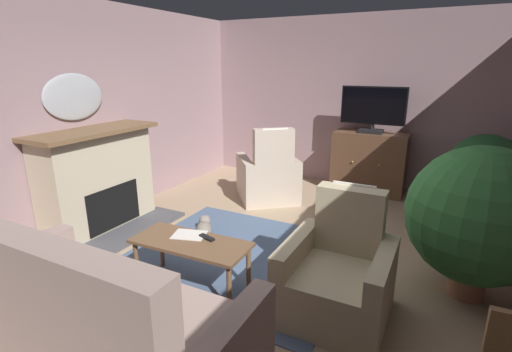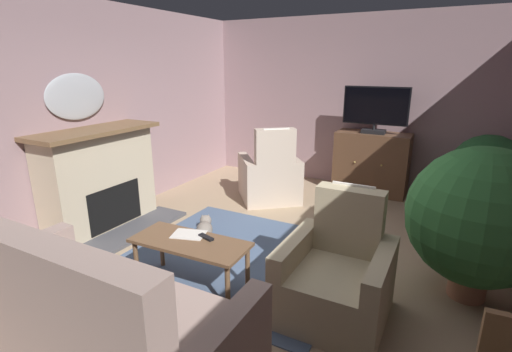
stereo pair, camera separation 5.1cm
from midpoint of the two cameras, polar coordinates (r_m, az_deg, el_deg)
name	(u,v)px [view 1 (the left image)]	position (r m, az deg, el deg)	size (l,w,h in m)	color
ground_plane	(260,271)	(3.93, 0.27, -14.32)	(5.61, 7.17, 0.04)	tan
wall_back	(351,103)	(6.55, 13.96, 10.76)	(5.61, 0.10, 2.77)	gray
wall_left	(72,117)	(5.11, -26.39, 7.99)	(0.10, 7.17, 2.77)	gray
rug_central	(240,256)	(4.16, -2.76, -12.08)	(2.31, 2.09, 0.01)	slate
fireplace	(99,182)	(5.02, -23.00, -0.87)	(0.95, 1.60, 1.27)	#4C4C51
wall_mirror_oval	(74,97)	(5.03, -26.17, 10.75)	(0.06, 0.81, 0.55)	#B2B7BF
tv_cabinet	(369,164)	(6.28, 16.55, 1.76)	(1.13, 0.53, 0.97)	#402A1C
television	(373,109)	(6.07, 17.15, 9.77)	(0.97, 0.20, 0.71)	black
coffee_table	(191,247)	(3.51, -10.29, -10.61)	(1.10, 0.50, 0.47)	brown
tv_remote	(207,238)	(3.50, -7.91, -9.25)	(0.17, 0.05, 0.02)	black
folded_newspaper	(189,235)	(3.60, -10.52, -8.78)	(0.30, 0.22, 0.01)	silver
sofa_floral	(99,327)	(2.85, -23.31, -20.32)	(2.06, 0.93, 1.10)	#A3897F
armchair_beside_cabinet	(338,277)	(3.26, 11.89, -14.79)	(0.83, 0.86, 1.03)	tan
armchair_angled_to_table	(268,177)	(5.69, 1.62, -0.21)	(1.19, 1.20, 1.17)	#C6B29E
potted_plant_small_fern_corner	(484,171)	(5.85, 31.11, 0.61)	(0.95, 0.95, 1.13)	#3D4C5B
potted_plant_on_hearth_side	(488,224)	(5.29, 31.53, -6.30)	(0.83, 0.65, 0.72)	beige
potted_plant_tall_palm_by_window	(479,216)	(3.71, 30.44, -5.29)	(1.19, 1.19, 1.37)	#99664C
cat	(204,229)	(4.60, -8.25, -7.96)	(0.36, 0.61, 0.22)	gray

